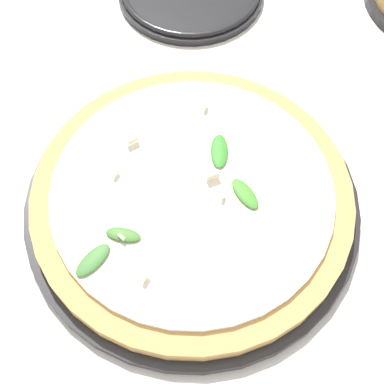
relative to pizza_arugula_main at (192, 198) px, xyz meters
name	(u,v)px	position (x,y,z in m)	size (l,w,h in m)	color
ground_plane	(222,225)	(0.01, -0.04, -0.02)	(6.00, 6.00, 0.00)	silver
pizza_arugula_main	(192,198)	(0.00, 0.00, 0.00)	(0.36, 0.36, 0.05)	black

